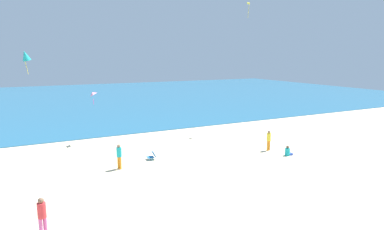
{
  "coord_description": "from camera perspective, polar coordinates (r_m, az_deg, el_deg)",
  "views": [
    {
      "loc": [
        -8.47,
        -8.11,
        7.24
      ],
      "look_at": [
        0.0,
        8.75,
        3.88
      ],
      "focal_mm": 30.71,
      "sensor_mm": 36.0,
      "label": 1
    }
  ],
  "objects": [
    {
      "name": "person_3",
      "position": [
        22.0,
        -12.54,
        -6.75
      ],
      "size": [
        0.43,
        0.43,
        1.66
      ],
      "rotation": [
        0.0,
        0.0,
        0.4
      ],
      "color": "orange",
      "rests_on": "ground_plane"
    },
    {
      "name": "kite_pink",
      "position": [
        28.8,
        -16.93,
        3.57
      ],
      "size": [
        0.71,
        0.81,
        1.14
      ],
      "rotation": [
        0.0,
        0.0,
        1.25
      ],
      "color": "pink"
    },
    {
      "name": "person_0",
      "position": [
        26.34,
        13.18,
        -4.08
      ],
      "size": [
        0.36,
        0.36,
        1.58
      ],
      "rotation": [
        0.0,
        0.0,
        4.89
      ],
      "color": "orange",
      "rests_on": "ground_plane"
    },
    {
      "name": "kite_yellow",
      "position": [
        33.6,
        9.86,
        18.49
      ],
      "size": [
        0.32,
        0.39,
        1.49
      ],
      "rotation": [
        0.0,
        0.0,
        1.45
      ],
      "color": "yellow"
    },
    {
      "name": "beach_chair_far_right",
      "position": [
        23.75,
        -6.96,
        -7.0
      ],
      "size": [
        0.62,
        0.55,
        0.61
      ],
      "rotation": [
        0.0,
        0.0,
        3.11
      ],
      "color": "#2370B2",
      "rests_on": "ground_plane"
    },
    {
      "name": "person_1",
      "position": [
        25.55,
        16.3,
        -6.14
      ],
      "size": [
        0.62,
        0.39,
        0.76
      ],
      "rotation": [
        0.0,
        0.0,
        6.21
      ],
      "color": "#19ADB2",
      "rests_on": "ground_plane"
    },
    {
      "name": "ocean_water",
      "position": [
        60.61,
        -18.47,
        2.73
      ],
      "size": [
        120.0,
        60.0,
        0.05
      ],
      "primitive_type": "cube",
      "color": "#236084",
      "rests_on": "ground_plane"
    },
    {
      "name": "kite_teal",
      "position": [
        28.85,
        -26.94,
        9.18
      ],
      "size": [
        1.01,
        0.94,
        1.88
      ],
      "rotation": [
        0.0,
        0.0,
        5.22
      ],
      "color": "#1EADAD"
    },
    {
      "name": "person_2",
      "position": [
        15.07,
        -24.6,
        -15.44
      ],
      "size": [
        0.45,
        0.45,
        1.69
      ],
      "rotation": [
        0.0,
        0.0,
        2.05
      ],
      "color": "#D8599E",
      "rests_on": "ground_plane"
    },
    {
      "name": "ground_plane",
      "position": [
        21.26,
        -1.53,
        -9.83
      ],
      "size": [
        120.0,
        120.0,
        0.0
      ],
      "primitive_type": "plane",
      "color": "beige"
    }
  ]
}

